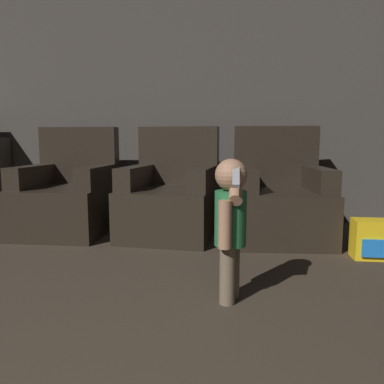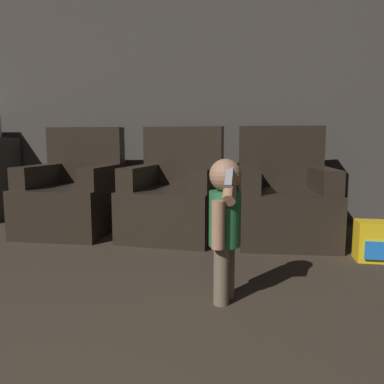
# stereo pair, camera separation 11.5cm
# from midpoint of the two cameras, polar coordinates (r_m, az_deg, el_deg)

# --- Properties ---
(wall_back) EXTENTS (8.40, 0.05, 2.60)m
(wall_back) POSITION_cam_midpoint_polar(r_m,az_deg,el_deg) (4.26, -0.64, 13.39)
(wall_back) COLOR #423D38
(wall_back) RESTS_ON ground_plane
(armchair_left) EXTENTS (0.81, 0.92, 1.02)m
(armchair_left) POSITION_cam_midpoint_polar(r_m,az_deg,el_deg) (3.86, -19.14, -0.68)
(armchair_left) COLOR black
(armchair_left) RESTS_ON ground_plane
(armchair_middle) EXTENTS (0.87, 0.97, 1.02)m
(armchair_middle) POSITION_cam_midpoint_polar(r_m,az_deg,el_deg) (3.53, -4.11, -1.00)
(armchair_middle) COLOR black
(armchair_middle) RESTS_ON ground_plane
(armchair_right) EXTENTS (0.85, 0.95, 1.02)m
(armchair_right) POSITION_cam_midpoint_polar(r_m,az_deg,el_deg) (3.49, 12.31, -1.27)
(armchair_right) COLOR black
(armchair_right) RESTS_ON ground_plane
(person_toddler) EXTENTS (0.17, 0.31, 0.78)m
(person_toddler) POSITION_cam_midpoint_polar(r_m,az_deg,el_deg) (2.02, 4.26, -4.04)
(person_toddler) COLOR brown
(person_toddler) RESTS_ON ground_plane
(toy_backpack) EXTENTS (0.26, 0.20, 0.30)m
(toy_backpack) POSITION_cam_midpoint_polar(r_m,az_deg,el_deg) (3.11, 24.65, -6.58)
(toy_backpack) COLOR yellow
(toy_backpack) RESTS_ON ground_plane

